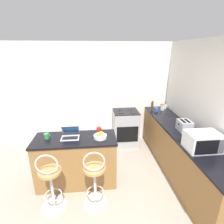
# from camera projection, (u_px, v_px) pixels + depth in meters

# --- Properties ---
(ground_plane) EXTENTS (20.00, 20.00, 0.00)m
(ground_plane) POSITION_uv_depth(u_px,v_px,m) (100.00, 224.00, 2.55)
(ground_plane) COLOR gray
(wall_back) EXTENTS (12.00, 0.06, 2.60)m
(wall_back) POSITION_uv_depth(u_px,v_px,m) (95.00, 95.00, 4.56)
(wall_back) COLOR silver
(wall_back) RESTS_ON ground_plane
(breakfast_bar) EXTENTS (1.45, 0.61, 0.93)m
(breakfast_bar) POSITION_uv_depth(u_px,v_px,m) (77.00, 160.00, 3.23)
(breakfast_bar) COLOR olive
(breakfast_bar) RESTS_ON ground_plane
(counter_right) EXTENTS (0.60, 3.10, 0.93)m
(counter_right) POSITION_uv_depth(u_px,v_px,m) (179.00, 151.00, 3.52)
(counter_right) COLOR olive
(counter_right) RESTS_ON ground_plane
(bar_stool_near) EXTENTS (0.40, 0.40, 1.03)m
(bar_stool_near) POSITION_uv_depth(u_px,v_px,m) (51.00, 183.00, 2.65)
(bar_stool_near) COLOR silver
(bar_stool_near) RESTS_ON ground_plane
(bar_stool_far) EXTENTS (0.40, 0.40, 1.03)m
(bar_stool_far) POSITION_uv_depth(u_px,v_px,m) (95.00, 180.00, 2.71)
(bar_stool_far) COLOR silver
(bar_stool_far) RESTS_ON ground_plane
(laptop) EXTENTS (0.31, 0.28, 0.20)m
(laptop) POSITION_uv_depth(u_px,v_px,m) (70.00, 134.00, 3.10)
(laptop) COLOR #B7BABF
(laptop) RESTS_ON breakfast_bar
(microwave) EXTENTS (0.50, 0.36, 0.28)m
(microwave) POSITION_uv_depth(u_px,v_px,m) (203.00, 141.00, 2.68)
(microwave) COLOR silver
(microwave) RESTS_ON counter_right
(toaster) EXTENTS (0.24, 0.27, 0.20)m
(toaster) POSITION_uv_depth(u_px,v_px,m) (184.00, 126.00, 3.33)
(toaster) COLOR #9EA3A8
(toaster) RESTS_ON counter_right
(stove_range) EXTENTS (0.63, 0.58, 0.94)m
(stove_range) POSITION_uv_depth(u_px,v_px,m) (125.00, 128.00, 4.59)
(stove_range) COLOR #9EA3A8
(stove_range) RESTS_ON ground_plane
(pepper_mill) EXTENTS (0.06, 0.06, 0.26)m
(pepper_mill) POSITION_uv_depth(u_px,v_px,m) (152.00, 106.00, 4.44)
(pepper_mill) COLOR #4C2D19
(pepper_mill) RESTS_ON counter_right
(mug_red) EXTENTS (0.10, 0.09, 0.10)m
(mug_red) POSITION_uv_depth(u_px,v_px,m) (99.00, 130.00, 3.27)
(mug_red) COLOR red
(mug_red) RESTS_ON breakfast_bar
(mug_blue) EXTENTS (0.10, 0.09, 0.09)m
(mug_blue) POSITION_uv_depth(u_px,v_px,m) (156.00, 109.00, 4.42)
(mug_blue) COLOR #2D51AD
(mug_blue) RESTS_ON counter_right
(mug_green) EXTENTS (0.11, 0.09, 0.09)m
(mug_green) POSITION_uv_depth(u_px,v_px,m) (47.00, 136.00, 3.05)
(mug_green) COLOR #338447
(mug_green) RESTS_ON breakfast_bar
(fruit_bowl) EXTENTS (0.23, 0.23, 0.11)m
(fruit_bowl) POSITION_uv_depth(u_px,v_px,m) (100.00, 136.00, 3.06)
(fruit_bowl) COLOR silver
(fruit_bowl) RESTS_ON breakfast_bar
(storage_jar) EXTENTS (0.11, 0.11, 0.16)m
(storage_jar) POSITION_uv_depth(u_px,v_px,m) (162.00, 107.00, 4.50)
(storage_jar) COLOR silver
(storage_jar) RESTS_ON counter_right
(mug_white) EXTENTS (0.10, 0.08, 0.10)m
(mug_white) POSITION_uv_depth(u_px,v_px,m) (165.00, 107.00, 4.63)
(mug_white) COLOR white
(mug_white) RESTS_ON counter_right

